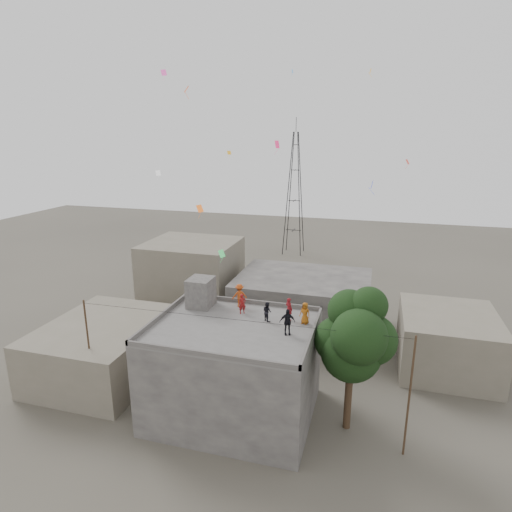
{
  "coord_description": "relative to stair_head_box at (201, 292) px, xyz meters",
  "views": [
    {
      "loc": [
        8.05,
        -22.87,
        17.48
      ],
      "look_at": [
        0.54,
        3.34,
        9.78
      ],
      "focal_mm": 30.0,
      "sensor_mm": 36.0,
      "label": 1
    }
  ],
  "objects": [
    {
      "name": "kites",
      "position": [
        2.87,
        4.63,
        9.27
      ],
      "size": [
        19.08,
        17.1,
        12.88
      ],
      "color": "orange",
      "rests_on": "ground"
    },
    {
      "name": "stair_head_box",
      "position": [
        0.0,
        0.0,
        0.0
      ],
      "size": [
        1.6,
        1.8,
        2.0
      ],
      "primitive_type": "cube",
      "color": "#44413F",
      "rests_on": "main_building"
    },
    {
      "name": "parapet",
      "position": [
        3.2,
        -2.6,
        -0.85
      ],
      "size": [
        10.0,
        8.0,
        0.3
      ],
      "color": "#44413F",
      "rests_on": "main_building"
    },
    {
      "name": "neighbor_west",
      "position": [
        -7.8,
        -0.6,
        -5.1
      ],
      "size": [
        8.0,
        10.0,
        4.0
      ],
      "primitive_type": "cube",
      "color": "#696353",
      "rests_on": "ground"
    },
    {
      "name": "person_red_adult",
      "position": [
        6.31,
        -0.61,
        -0.26
      ],
      "size": [
        0.65,
        0.59,
        1.49
      ],
      "primitive_type": "imported",
      "rotation": [
        0.0,
        0.0,
        2.58
      ],
      "color": "maroon",
      "rests_on": "main_building"
    },
    {
      "name": "main_building",
      "position": [
        3.2,
        -2.6,
        -4.05
      ],
      "size": [
        10.0,
        8.0,
        6.1
      ],
      "color": "#44413F",
      "rests_on": "ground"
    },
    {
      "name": "person_dark_adult",
      "position": [
        6.64,
        -2.68,
        -0.2
      ],
      "size": [
        1.02,
        0.7,
        1.6
      ],
      "primitive_type": "imported",
      "rotation": [
        0.0,
        0.0,
        0.36
      ],
      "color": "black",
      "rests_on": "main_building"
    },
    {
      "name": "neighbor_east",
      "position": [
        17.2,
        7.4,
        -4.9
      ],
      "size": [
        7.0,
        8.0,
        4.4
      ],
      "primitive_type": "cube",
      "color": "#696353",
      "rests_on": "ground"
    },
    {
      "name": "person_red_child",
      "position": [
        3.14,
        -0.45,
        -0.33
      ],
      "size": [
        0.59,
        0.54,
        1.35
      ],
      "primitive_type": "imported",
      "rotation": [
        0.0,
        0.0,
        0.57
      ],
      "color": "maroon",
      "rests_on": "main_building"
    },
    {
      "name": "person_dark_child",
      "position": [
        5.01,
        -1.13,
        -0.37
      ],
      "size": [
        0.78,
        0.76,
        1.26
      ],
      "primitive_type": "imported",
      "rotation": [
        0.0,
        0.0,
        2.46
      ],
      "color": "black",
      "rests_on": "main_building"
    },
    {
      "name": "transmission_tower",
      "position": [
        -0.8,
        37.4,
        1.97
      ],
      "size": [
        2.97,
        2.97,
        20.01
      ],
      "color": "black",
      "rests_on": "ground"
    },
    {
      "name": "ground",
      "position": [
        3.2,
        -2.6,
        -7.1
      ],
      "size": [
        140.0,
        140.0,
        0.0
      ],
      "primitive_type": "plane",
      "color": "#444038",
      "rests_on": "ground"
    },
    {
      "name": "neighbor_north",
      "position": [
        5.2,
        11.4,
        -4.6
      ],
      "size": [
        12.0,
        9.0,
        5.0
      ],
      "primitive_type": "cube",
      "color": "#44413F",
      "rests_on": "ground"
    },
    {
      "name": "tree",
      "position": [
        10.57,
        -2.0,
        -1.0
      ],
      "size": [
        4.9,
        4.6,
        9.1
      ],
      "color": "black",
      "rests_on": "ground"
    },
    {
      "name": "utility_line",
      "position": [
        3.7,
        -3.85,
        -3.27
      ],
      "size": [
        20.12,
        0.62,
        7.4
      ],
      "color": "black",
      "rests_on": "ground"
    },
    {
      "name": "person_orange_adult",
      "position": [
        2.59,
        0.65,
        -0.19
      ],
      "size": [
        1.2,
        1.01,
        1.62
      ],
      "primitive_type": "imported",
      "rotation": [
        0.0,
        0.0,
        -2.67
      ],
      "color": "#AD4013",
      "rests_on": "main_building"
    },
    {
      "name": "person_orange_child",
      "position": [
        7.39,
        -0.89,
        -0.3
      ],
      "size": [
        0.78,
        0.61,
        1.39
      ],
      "primitive_type": "imported",
      "rotation": [
        0.0,
        0.0,
        -0.27
      ],
      "color": "#A05312",
      "rests_on": "main_building"
    },
    {
      "name": "neighbor_northwest",
      "position": [
        -6.8,
        13.4,
        -3.6
      ],
      "size": [
        9.0,
        8.0,
        7.0
      ],
      "primitive_type": "cube",
      "color": "#696353",
      "rests_on": "ground"
    }
  ]
}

